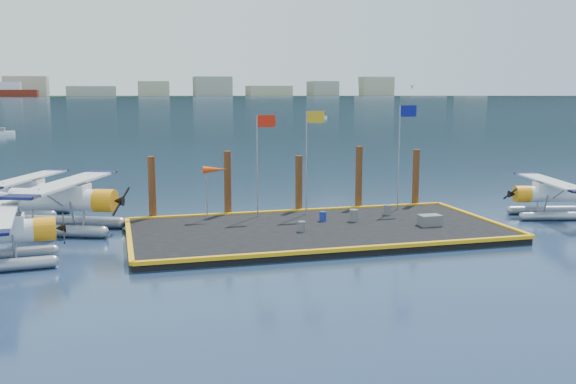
# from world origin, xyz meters

# --- Properties ---
(ground) EXTENTS (4000.00, 4000.00, 0.00)m
(ground) POSITION_xyz_m (0.00, 0.00, 0.00)
(ground) COLOR #172545
(ground) RESTS_ON ground
(dock) EXTENTS (20.00, 10.00, 0.40)m
(dock) POSITION_xyz_m (0.00, 0.00, 0.20)
(dock) COLOR black
(dock) RESTS_ON ground
(dock_bumpers) EXTENTS (20.25, 10.25, 0.18)m
(dock_bumpers) POSITION_xyz_m (0.00, 0.00, 0.49)
(dock_bumpers) COLOR #F1A80E
(dock_bumpers) RESTS_ON dock
(far_backdrop) EXTENTS (3050.00, 2050.00, 810.00)m
(far_backdrop) POSITION_xyz_m (239.91, 1737.52, 9.45)
(far_backdrop) COLOR black
(far_backdrop) RESTS_ON ground
(seaplane_b) EXTENTS (9.77, 10.31, 3.75)m
(seaplane_b) POSITION_xyz_m (-13.61, 4.42, 1.63)
(seaplane_b) COLOR #9396A0
(seaplane_b) RESTS_ON ground
(seaplane_c) EXTENTS (8.35, 8.82, 3.20)m
(seaplane_c) POSITION_xyz_m (-16.37, 10.07, 1.39)
(seaplane_c) COLOR #9396A0
(seaplane_c) RESTS_ON ground
(seaplane_d) EXTENTS (7.90, 8.57, 3.04)m
(seaplane_d) POSITION_xyz_m (15.79, 0.83, 1.32)
(seaplane_d) COLOR #9396A0
(seaplane_d) RESTS_ON ground
(drum_2) EXTENTS (0.49, 0.49, 0.69)m
(drum_2) POSITION_xyz_m (2.51, 1.04, 0.75)
(drum_2) COLOR #5C5C61
(drum_2) RESTS_ON dock
(drum_3) EXTENTS (0.39, 0.39, 0.55)m
(drum_3) POSITION_xyz_m (-1.11, -0.78, 0.67)
(drum_3) COLOR #5C5C61
(drum_3) RESTS_ON dock
(drum_4) EXTENTS (0.43, 0.43, 0.61)m
(drum_4) POSITION_xyz_m (5.14, 2.31, 0.70)
(drum_4) COLOR #5C5C61
(drum_4) RESTS_ON dock
(drum_5) EXTENTS (0.40, 0.40, 0.56)m
(drum_5) POSITION_xyz_m (0.83, 1.58, 0.68)
(drum_5) COLOR navy
(drum_5) RESTS_ON dock
(crate) EXTENTS (1.20, 0.80, 0.60)m
(crate) POSITION_xyz_m (6.16, -1.14, 0.70)
(crate) COLOR #5C5C61
(crate) RESTS_ON dock
(flagpole_red) EXTENTS (1.14, 0.08, 6.00)m
(flagpole_red) POSITION_xyz_m (-2.29, 3.80, 4.40)
(flagpole_red) COLOR gray
(flagpole_red) RESTS_ON dock
(flagpole_yellow) EXTENTS (1.14, 0.08, 6.20)m
(flagpole_yellow) POSITION_xyz_m (0.70, 3.80, 4.51)
(flagpole_yellow) COLOR gray
(flagpole_yellow) RESTS_ON dock
(flagpole_blue) EXTENTS (1.14, 0.08, 6.50)m
(flagpole_blue) POSITION_xyz_m (6.70, 3.80, 4.69)
(flagpole_blue) COLOR gray
(flagpole_blue) RESTS_ON dock
(windsock) EXTENTS (1.40, 0.44, 3.12)m
(windsock) POSITION_xyz_m (-5.03, 3.80, 3.23)
(windsock) COLOR gray
(windsock) RESTS_ON dock
(piling_0) EXTENTS (0.44, 0.44, 4.00)m
(piling_0) POSITION_xyz_m (-8.50, 5.40, 2.00)
(piling_0) COLOR #462514
(piling_0) RESTS_ON ground
(piling_1) EXTENTS (0.44, 0.44, 4.20)m
(piling_1) POSITION_xyz_m (-4.00, 5.40, 2.10)
(piling_1) COLOR #462514
(piling_1) RESTS_ON ground
(piling_2) EXTENTS (0.44, 0.44, 3.80)m
(piling_2) POSITION_xyz_m (0.50, 5.40, 1.90)
(piling_2) COLOR #462514
(piling_2) RESTS_ON ground
(piling_3) EXTENTS (0.44, 0.44, 4.30)m
(piling_3) POSITION_xyz_m (4.50, 5.40, 2.15)
(piling_3) COLOR #462514
(piling_3) RESTS_ON ground
(piling_4) EXTENTS (0.44, 0.44, 4.00)m
(piling_4) POSITION_xyz_m (8.50, 5.40, 2.00)
(piling_4) COLOR #462514
(piling_4) RESTS_ON ground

